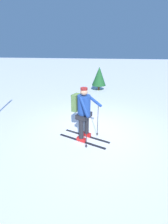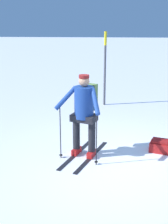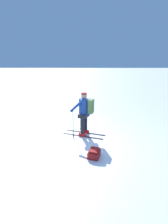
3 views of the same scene
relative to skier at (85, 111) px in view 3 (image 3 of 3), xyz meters
The scene contains 3 objects.
ground_plane 1.22m from the skier, 64.74° to the left, with size 80.00×80.00×0.00m, color white.
skier is the anchor object (origin of this frame).
dropped_backpack 1.89m from the skier, 100.16° to the left, with size 0.45×0.51×0.27m.
Camera 3 is at (-0.25, 5.87, 3.08)m, focal length 28.00 mm.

